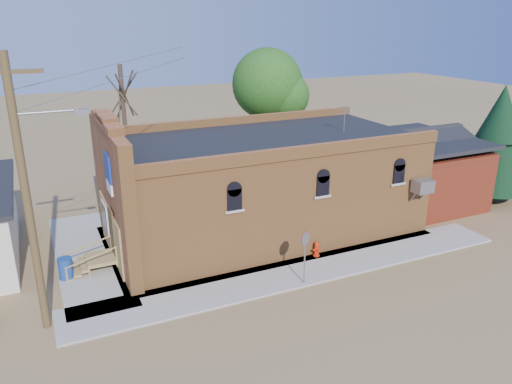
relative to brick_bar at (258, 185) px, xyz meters
name	(u,v)px	position (x,y,z in m)	size (l,w,h in m)	color
ground	(279,290)	(-1.64, -5.49, -2.34)	(120.00, 120.00, 0.00)	olive
sidewalk_south	(302,271)	(-0.14, -4.59, -2.30)	(19.00, 2.20, 0.08)	#9E9991
sidewalk_west	(88,256)	(-7.94, 0.51, -2.30)	(2.60, 10.00, 0.08)	#9E9991
brick_bar	(258,185)	(0.00, 0.00, 0.00)	(16.40, 7.97, 6.30)	#B37036
red_shed	(419,163)	(9.86, 0.01, -0.07)	(5.40, 6.40, 4.30)	#602110
utility_pole	(28,193)	(-9.79, -4.29, 2.43)	(3.12, 0.26, 9.00)	#4D3A1F
tree_bare_near	(122,93)	(-4.64, 7.51, 3.62)	(2.80, 2.80, 7.65)	#4C392B
tree_leafy	(267,84)	(4.36, 8.01, 3.59)	(4.40, 4.40, 8.15)	#4C392B
evergreen_tree	(498,136)	(13.86, -1.49, 1.37)	(3.60, 3.60, 6.50)	#4C392B
fire_hydrant	(317,249)	(1.08, -3.70, -1.93)	(0.38, 0.35, 0.67)	red
stop_sign	(305,244)	(-0.58, -5.49, -0.58)	(0.51, 0.38, 2.19)	gray
trash_barrel	(65,268)	(-8.94, -1.23, -1.83)	(0.56, 0.56, 0.87)	navy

